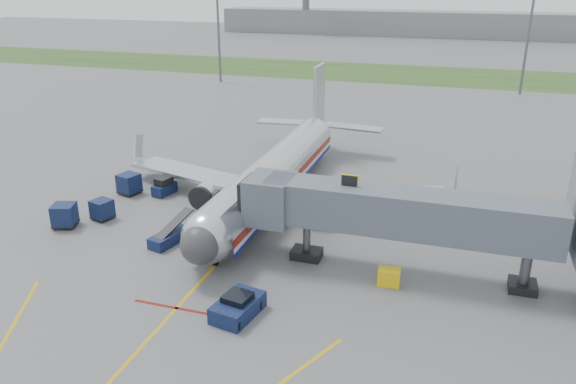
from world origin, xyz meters
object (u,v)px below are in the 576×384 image
(belt_loader, at_px, (170,237))
(baggage_tug, at_px, (164,187))
(pushback_tug, at_px, (238,306))
(ramp_worker, at_px, (225,206))
(airliner, at_px, (275,173))

(belt_loader, bearing_deg, baggage_tug, 121.63)
(pushback_tug, distance_m, ramp_worker, 15.61)
(belt_loader, xyz_separation_m, ramp_worker, (1.90, 6.28, 0.38))
(ramp_worker, bearing_deg, belt_loader, -136.12)
(belt_loader, bearing_deg, ramp_worker, 73.17)
(pushback_tug, bearing_deg, airliner, 102.03)
(baggage_tug, bearing_deg, airliner, 10.45)
(pushback_tug, bearing_deg, ramp_worker, 116.65)
(pushback_tug, bearing_deg, baggage_tug, 130.84)
(pushback_tug, relative_size, belt_loader, 0.86)
(baggage_tug, bearing_deg, ramp_worker, -20.77)
(airliner, height_order, ramp_worker, airliner)
(baggage_tug, distance_m, ramp_worker, 8.05)
(baggage_tug, height_order, belt_loader, belt_loader)
(baggage_tug, distance_m, belt_loader, 10.73)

